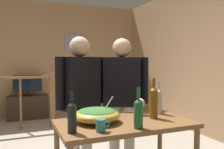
# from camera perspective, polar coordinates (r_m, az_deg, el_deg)

# --- Properties ---
(back_wall) EXTENTS (5.10, 0.10, 2.78)m
(back_wall) POSITION_cam_1_polar(r_m,az_deg,el_deg) (6.15, -16.68, 3.71)
(back_wall) COLOR tan
(back_wall) RESTS_ON ground_plane
(side_wall_right) EXTENTS (0.10, 4.93, 2.78)m
(side_wall_right) POSITION_cam_1_polar(r_m,az_deg,el_deg) (4.95, 17.33, 3.82)
(side_wall_right) COLOR tan
(side_wall_right) RESTS_ON ground_plane
(framed_picture) EXTENTS (0.50, 0.03, 0.44)m
(framed_picture) POSITION_cam_1_polar(r_m,az_deg,el_deg) (6.24, -8.99, 7.59)
(framed_picture) COLOR #8E83AA
(stair_railing) EXTENTS (2.48, 0.10, 1.09)m
(stair_railing) POSITION_cam_1_polar(r_m,az_deg,el_deg) (4.91, -22.84, -4.77)
(stair_railing) COLOR brown
(stair_railing) RESTS_ON ground_plane
(tv_console) EXTENTS (0.90, 0.40, 0.53)m
(tv_console) POSITION_cam_1_polar(r_m,az_deg,el_deg) (5.88, -19.51, -7.35)
(tv_console) COLOR #38281E
(tv_console) RESTS_ON ground_plane
(flat_screen_tv) EXTENTS (0.62, 0.12, 0.47)m
(flat_screen_tv) POSITION_cam_1_polar(r_m,az_deg,el_deg) (5.77, -19.61, -2.09)
(flat_screen_tv) COLOR black
(flat_screen_tv) RESTS_ON tv_console
(serving_table) EXTENTS (1.21, 0.66, 0.79)m
(serving_table) POSITION_cam_1_polar(r_m,az_deg,el_deg) (2.22, 3.15, -13.54)
(serving_table) COLOR brown
(serving_table) RESTS_ON ground_plane
(salad_bowl) EXTENTS (0.41, 0.41, 0.23)m
(salad_bowl) POSITION_cam_1_polar(r_m,az_deg,el_deg) (2.16, -3.63, -9.50)
(salad_bowl) COLOR gold
(salad_bowl) RESTS_ON serving_table
(wine_glass) EXTENTS (0.09, 0.09, 0.17)m
(wine_glass) POSITION_cam_1_polar(r_m,az_deg,el_deg) (2.45, 6.83, -6.97)
(wine_glass) COLOR silver
(wine_glass) RESTS_ON serving_table
(wine_bottle_dark) EXTENTS (0.07, 0.07, 0.32)m
(wine_bottle_dark) POSITION_cam_1_polar(r_m,az_deg,el_deg) (1.86, -9.56, -9.83)
(wine_bottle_dark) COLOR black
(wine_bottle_dark) RESTS_ON serving_table
(wine_bottle_amber) EXTENTS (0.08, 0.08, 0.38)m
(wine_bottle_amber) POSITION_cam_1_polar(r_m,az_deg,el_deg) (2.32, 9.95, -6.43)
(wine_bottle_amber) COLOR brown
(wine_bottle_amber) RESTS_ON serving_table
(wine_bottle_green) EXTENTS (0.08, 0.08, 0.34)m
(wine_bottle_green) POSITION_cam_1_polar(r_m,az_deg,el_deg) (1.96, 6.35, -9.01)
(wine_bottle_green) COLOR #1E5628
(wine_bottle_green) RESTS_ON serving_table
(wine_bottle_clear) EXTENTS (0.07, 0.07, 0.34)m
(wine_bottle_clear) POSITION_cam_1_polar(r_m,az_deg,el_deg) (2.52, 11.15, -6.14)
(wine_bottle_clear) COLOR silver
(wine_bottle_clear) RESTS_ON serving_table
(mug_teal) EXTENTS (0.11, 0.08, 0.10)m
(mug_teal) POSITION_cam_1_polar(r_m,az_deg,el_deg) (1.88, -2.66, -12.10)
(mug_teal) COLOR teal
(mug_teal) RESTS_ON serving_table
(person_standing_left) EXTENTS (0.57, 0.38, 1.60)m
(person_standing_left) POSITION_cam_1_polar(r_m,az_deg,el_deg) (2.66, -7.70, -5.06)
(person_standing_left) COLOR beige
(person_standing_left) RESTS_ON ground_plane
(person_standing_right) EXTENTS (0.57, 0.38, 1.60)m
(person_standing_right) POSITION_cam_1_polar(r_m,az_deg,el_deg) (2.83, 2.39, -4.55)
(person_standing_right) COLOR beige
(person_standing_right) RESTS_ON ground_plane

